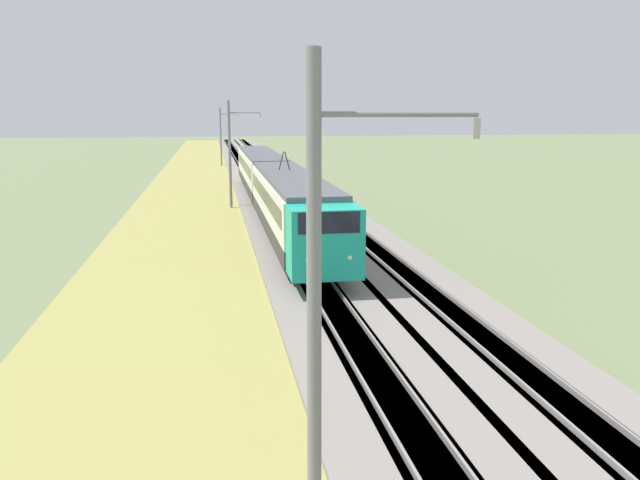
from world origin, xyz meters
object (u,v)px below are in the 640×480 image
(catenary_mast_mid, at_px, (231,154))
(catenary_mast_far, at_px, (221,136))
(catenary_mast_near, at_px, (318,325))
(passenger_train, at_px, (273,184))

(catenary_mast_mid, height_order, catenary_mast_far, catenary_mast_mid)
(catenary_mast_near, bearing_deg, catenary_mast_mid, 0.00)
(catenary_mast_far, bearing_deg, passenger_train, -176.37)
(catenary_mast_mid, relative_size, catenary_mast_far, 1.02)
(passenger_train, relative_size, catenary_mast_near, 5.20)
(catenary_mast_mid, xyz_separation_m, catenary_mast_far, (39.68, -0.00, -0.09))
(catenary_mast_mid, bearing_deg, catenary_mast_far, -0.00)
(catenary_mast_near, relative_size, catenary_mast_mid, 1.00)
(passenger_train, distance_m, catenary_mast_near, 35.55)
(catenary_mast_near, xyz_separation_m, catenary_mast_far, (79.37, -0.00, -0.07))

